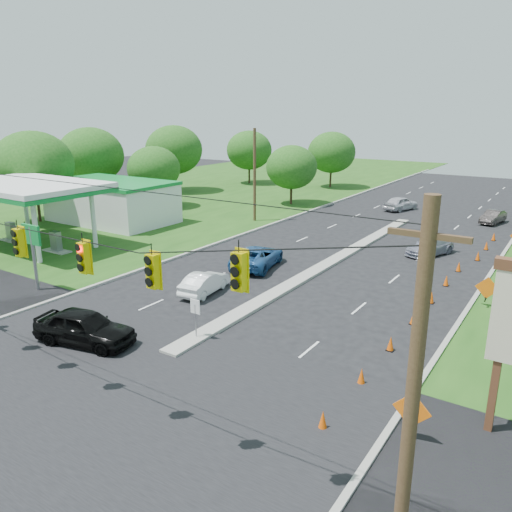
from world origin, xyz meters
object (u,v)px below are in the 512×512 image
Objects in this scene: black_sedan at (84,327)px; blue_pickup at (257,257)px; white_sedan at (205,283)px; gas_station at (99,199)px.

black_sedan is 0.91× the size of blue_pickup.
white_sedan is (0.36, 8.41, -0.19)m from black_sedan.
white_sedan is 6.13m from blue_pickup.
gas_station reaches higher than black_sedan.
blue_pickup is (-0.22, 6.12, 0.10)m from white_sedan.
white_sedan is at bearing 79.54° from blue_pickup.
black_sedan reaches higher than white_sedan.
gas_station is 3.66× the size of blue_pickup.
white_sedan is 0.73× the size of blue_pickup.
gas_station is 21.96m from white_sedan.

